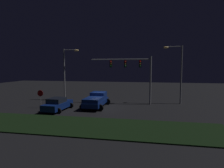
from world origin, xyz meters
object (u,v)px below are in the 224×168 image
at_px(car_sedan, 58,104).
at_px(street_lamp_left, 67,68).
at_px(traffic_signal_gantry, 132,68).
at_px(stop_sign, 40,96).
at_px(street_lamp_right, 178,67).
at_px(pickup_truck, 96,99).

relative_size(car_sedan, street_lamp_left, 0.58).
bearing_deg(traffic_signal_gantry, stop_sign, -156.64).
distance_m(street_lamp_right, stop_sign, 18.31).
height_order(pickup_truck, traffic_signal_gantry, traffic_signal_gantry).
bearing_deg(street_lamp_left, traffic_signal_gantry, -6.58).
bearing_deg(street_lamp_right, street_lamp_left, -179.91).
xyz_separation_m(street_lamp_left, street_lamp_right, (15.96, 0.03, 0.11)).
xyz_separation_m(car_sedan, street_lamp_right, (14.33, 6.70, 4.29)).
bearing_deg(pickup_truck, street_lamp_left, 55.07).
bearing_deg(car_sedan, street_lamp_right, -62.01).
xyz_separation_m(pickup_truck, traffic_signal_gantry, (4.28, 2.94, 3.90)).
xyz_separation_m(pickup_truck, street_lamp_left, (-5.63, 4.08, 3.92)).
distance_m(traffic_signal_gantry, street_lamp_right, 6.17).
bearing_deg(pickup_truck, stop_sign, 106.01).
distance_m(street_lamp_left, stop_sign, 6.83).
bearing_deg(street_lamp_left, stop_sign, -99.87).
bearing_deg(pickup_truck, car_sedan, 124.05).
bearing_deg(car_sedan, pickup_truck, -54.03).
height_order(traffic_signal_gantry, stop_sign, traffic_signal_gantry).
height_order(pickup_truck, street_lamp_right, street_lamp_right).
distance_m(street_lamp_left, street_lamp_right, 15.96).
distance_m(pickup_truck, street_lamp_left, 7.98).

